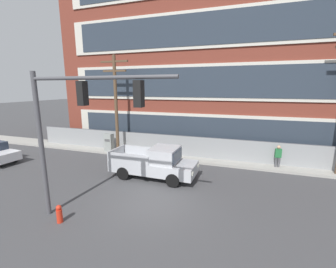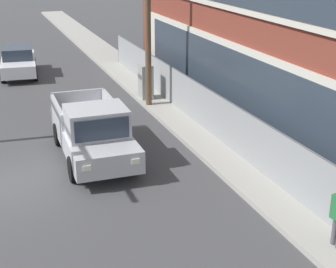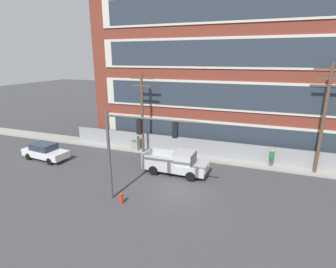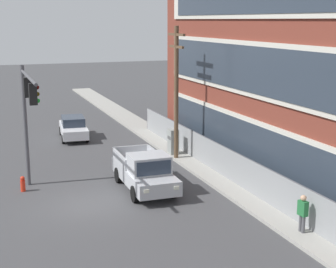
{
  "view_description": "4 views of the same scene",
  "coord_description": "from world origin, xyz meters",
  "px_view_note": "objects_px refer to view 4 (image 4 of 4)",
  "views": [
    {
      "loc": [
        3.88,
        -9.24,
        5.55
      ],
      "look_at": [
        -0.54,
        3.79,
        2.69
      ],
      "focal_mm": 24.0,
      "sensor_mm": 36.0,
      "label": 1
    },
    {
      "loc": [
        14.67,
        -0.18,
        6.86
      ],
      "look_at": [
        1.36,
        4.78,
        1.54
      ],
      "focal_mm": 55.0,
      "sensor_mm": 36.0,
      "label": 2
    },
    {
      "loc": [
        5.13,
        -16.19,
        9.4
      ],
      "look_at": [
        -1.92,
        3.04,
        3.4
      ],
      "focal_mm": 28.0,
      "sensor_mm": 36.0,
      "label": 3
    },
    {
      "loc": [
        22.24,
        -4.43,
        8.35
      ],
      "look_at": [
        1.21,
        3.41,
        3.36
      ],
      "focal_mm": 55.0,
      "sensor_mm": 36.0,
      "label": 4
    }
  ],
  "objects_px": {
    "sedan_white": "(73,127)",
    "fire_hydrant": "(23,184)",
    "electrical_cabinet": "(173,143)",
    "pedestrian_near_cabinet": "(303,212)",
    "pickup_truck_silver": "(145,172)",
    "utility_pole_near_corner": "(176,87)",
    "traffic_signal_mast": "(28,106)"
  },
  "relations": [
    {
      "from": "fire_hydrant",
      "to": "utility_pole_near_corner",
      "type": "bearing_deg",
      "value": 106.65
    },
    {
      "from": "electrical_cabinet",
      "to": "pedestrian_near_cabinet",
      "type": "bearing_deg",
      "value": 1.65
    },
    {
      "from": "utility_pole_near_corner",
      "to": "traffic_signal_mast",
      "type": "bearing_deg",
      "value": -68.27
    },
    {
      "from": "sedan_white",
      "to": "fire_hydrant",
      "type": "height_order",
      "value": "sedan_white"
    },
    {
      "from": "traffic_signal_mast",
      "to": "electrical_cabinet",
      "type": "height_order",
      "value": "traffic_signal_mast"
    },
    {
      "from": "pickup_truck_silver",
      "to": "sedan_white",
      "type": "distance_m",
      "value": 12.89
    },
    {
      "from": "pedestrian_near_cabinet",
      "to": "fire_hydrant",
      "type": "bearing_deg",
      "value": -133.81
    },
    {
      "from": "pickup_truck_silver",
      "to": "sedan_white",
      "type": "height_order",
      "value": "pickup_truck_silver"
    },
    {
      "from": "electrical_cabinet",
      "to": "pedestrian_near_cabinet",
      "type": "height_order",
      "value": "electrical_cabinet"
    },
    {
      "from": "pedestrian_near_cabinet",
      "to": "sedan_white",
      "type": "bearing_deg",
      "value": -165.24
    },
    {
      "from": "pedestrian_near_cabinet",
      "to": "pickup_truck_silver",
      "type": "bearing_deg",
      "value": -151.22
    },
    {
      "from": "pickup_truck_silver",
      "to": "fire_hydrant",
      "type": "distance_m",
      "value": 6.11
    },
    {
      "from": "traffic_signal_mast",
      "to": "pedestrian_near_cabinet",
      "type": "height_order",
      "value": "traffic_signal_mast"
    },
    {
      "from": "sedan_white",
      "to": "utility_pole_near_corner",
      "type": "bearing_deg",
      "value": 30.66
    },
    {
      "from": "sedan_white",
      "to": "fire_hydrant",
      "type": "xyz_separation_m",
      "value": [
        10.83,
        -4.49,
        -0.42
      ]
    },
    {
      "from": "pickup_truck_silver",
      "to": "electrical_cabinet",
      "type": "relative_size",
      "value": 3.18
    },
    {
      "from": "pickup_truck_silver",
      "to": "fire_hydrant",
      "type": "relative_size",
      "value": 6.94
    },
    {
      "from": "electrical_cabinet",
      "to": "pickup_truck_silver",
      "type": "bearing_deg",
      "value": -32.84
    },
    {
      "from": "utility_pole_near_corner",
      "to": "sedan_white",
      "type": "bearing_deg",
      "value": -149.34
    },
    {
      "from": "pedestrian_near_cabinet",
      "to": "traffic_signal_mast",
      "type": "bearing_deg",
      "value": -132.53
    },
    {
      "from": "pickup_truck_silver",
      "to": "pedestrian_near_cabinet",
      "type": "height_order",
      "value": "pickup_truck_silver"
    },
    {
      "from": "utility_pole_near_corner",
      "to": "fire_hydrant",
      "type": "relative_size",
      "value": 10.28
    },
    {
      "from": "pickup_truck_silver",
      "to": "traffic_signal_mast",
      "type": "bearing_deg",
      "value": -102.93
    },
    {
      "from": "electrical_cabinet",
      "to": "pedestrian_near_cabinet",
      "type": "relative_size",
      "value": 1.01
    },
    {
      "from": "sedan_white",
      "to": "traffic_signal_mast",
      "type": "bearing_deg",
      "value": -19.49
    },
    {
      "from": "pickup_truck_silver",
      "to": "sedan_white",
      "type": "xyz_separation_m",
      "value": [
        -12.83,
        -1.26,
        -0.15
      ]
    },
    {
      "from": "utility_pole_near_corner",
      "to": "pedestrian_near_cabinet",
      "type": "bearing_deg",
      "value": 2.63
    },
    {
      "from": "electrical_cabinet",
      "to": "sedan_white",
      "type": "bearing_deg",
      "value": -145.05
    },
    {
      "from": "traffic_signal_mast",
      "to": "pickup_truck_silver",
      "type": "height_order",
      "value": "traffic_signal_mast"
    },
    {
      "from": "fire_hydrant",
      "to": "electrical_cabinet",
      "type": "bearing_deg",
      "value": 111.58
    },
    {
      "from": "traffic_signal_mast",
      "to": "pickup_truck_silver",
      "type": "distance_m",
      "value": 6.5
    },
    {
      "from": "sedan_white",
      "to": "electrical_cabinet",
      "type": "height_order",
      "value": "electrical_cabinet"
    }
  ]
}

